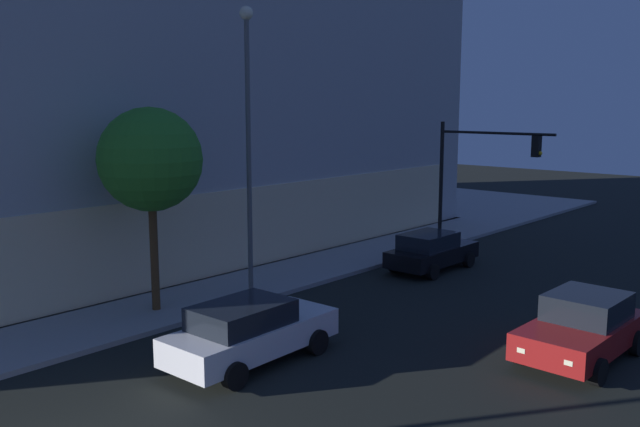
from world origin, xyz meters
The scene contains 7 objects.
modern_building centered at (11.47, 19.45, 8.56)m, with size 33.50×20.95×17.29m.
traffic_light_far_corner centered at (22.24, 4.84, 3.91)m, with size 0.40×5.58×5.52m.
street_lamp_sidewalk centered at (9.78, 6.30, 5.89)m, with size 0.44×0.44×9.35m.
sidewalk_tree centered at (6.68, 7.24, 4.79)m, with size 3.14×3.14×6.23m.
car_white centered at (5.92, 2.09, 0.83)m, with size 4.72×2.17×1.61m.
car_red centered at (11.78, -4.01, 0.84)m, with size 4.25×2.22×1.67m.
car_black centered at (17.18, 3.94, 0.77)m, with size 4.29×1.98×1.50m.
Camera 1 is at (-4.86, -9.94, 6.42)m, focal length 37.58 mm.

